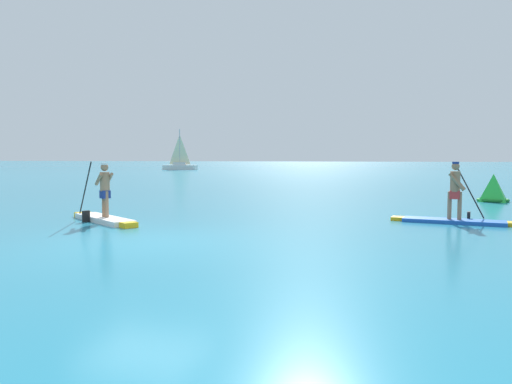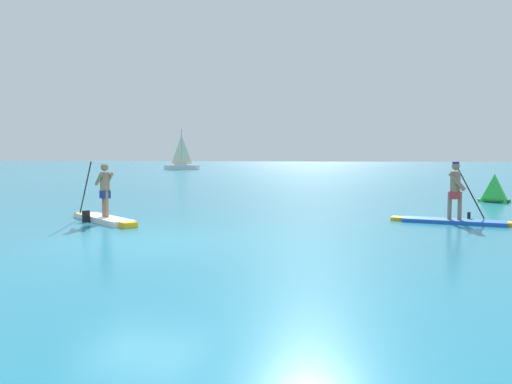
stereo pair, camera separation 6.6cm
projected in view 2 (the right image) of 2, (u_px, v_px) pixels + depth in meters
ground at (141, 242)px, 10.56m from camera, size 440.00×440.00×0.00m
paddleboarder_mid_center at (104, 211)px, 13.89m from camera, size 3.06×2.21×1.69m
paddleboarder_far_right at (455, 211)px, 13.58m from camera, size 3.33×1.09×1.72m
race_marker_buoy at (494, 189)px, 20.24m from camera, size 1.40×1.40×1.13m
sailboat_left_horizon at (182, 165)px, 73.74m from camera, size 5.15×1.96×5.99m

